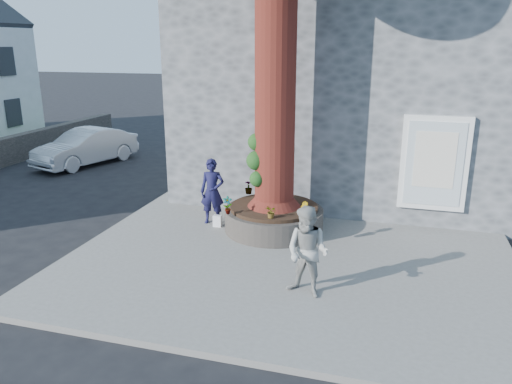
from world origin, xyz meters
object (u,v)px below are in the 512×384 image
(man, at_px, (212,192))
(car_silver, at_px, (86,147))
(woman, at_px, (308,252))
(planter, at_px, (274,218))

(man, height_order, car_silver, man)
(man, height_order, woman, woman)
(woman, relative_size, car_silver, 0.40)
(man, relative_size, woman, 0.99)
(planter, relative_size, woman, 1.43)
(planter, distance_m, man, 1.63)
(woman, bearing_deg, car_silver, 157.91)
(man, bearing_deg, planter, -10.53)
(planter, height_order, woman, woman)
(planter, xyz_separation_m, car_silver, (-8.43, 4.98, 0.24))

